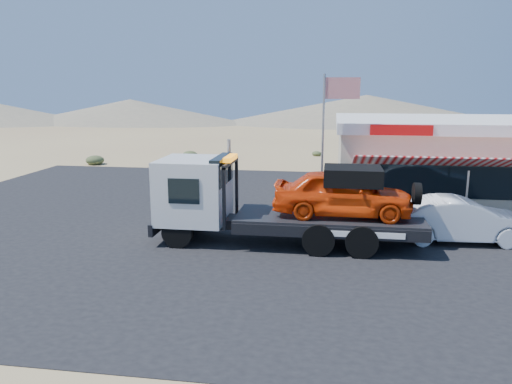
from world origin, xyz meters
TOP-DOWN VIEW (x-y plane):
  - ground at (0.00, 0.00)m, footprint 120.00×120.00m
  - asphalt_lot at (2.00, 3.00)m, footprint 32.00×24.00m
  - tow_truck at (3.36, -0.18)m, footprint 9.26×2.75m
  - white_sedan at (9.73, 0.92)m, footprint 4.94×2.01m
  - jerky_store at (10.50, 8.97)m, footprint 10.40×9.97m
  - flagpole at (4.93, 4.50)m, footprint 1.55×0.10m
  - distant_hills at (-9.77, 55.14)m, footprint 126.00×48.00m

SIDE VIEW (x-z plane):
  - ground at x=0.00m, z-range 0.00..0.00m
  - asphalt_lot at x=2.00m, z-range 0.00..0.02m
  - white_sedan at x=9.73m, z-range 0.02..1.61m
  - tow_truck at x=3.36m, z-range 0.12..3.21m
  - distant_hills at x=-9.77m, z-range -0.21..3.99m
  - jerky_store at x=10.50m, z-range 0.04..3.94m
  - flagpole at x=4.93m, z-range 0.76..6.76m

